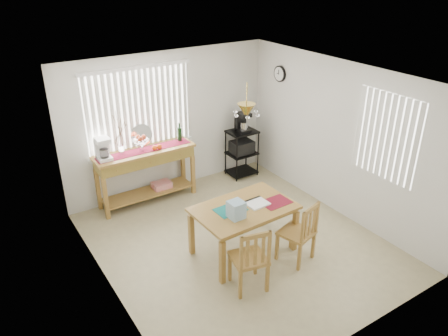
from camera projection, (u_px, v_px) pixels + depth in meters
ground at (238, 243)px, 6.81m from camera, size 4.00×4.50×0.01m
room_shell at (239, 142)px, 6.08m from camera, size 4.20×4.70×2.70m
sideboard at (146, 163)px, 7.68m from camera, size 1.78×0.50×1.00m
sideboard_items at (127, 145)px, 7.36m from camera, size 1.69×0.43×0.77m
wire_cart at (242, 149)px, 8.70m from camera, size 0.56×0.45×0.95m
cart_items at (242, 122)px, 8.47m from camera, size 0.22×0.27×0.39m
dining_table at (244, 212)px, 6.32m from camera, size 1.47×0.97×0.77m
table_items at (242, 208)px, 6.08m from camera, size 1.12×0.51×0.25m
chair_left at (250, 259)px, 5.68m from camera, size 0.53×0.53×0.97m
chair_right at (299, 233)px, 6.23m from camera, size 0.55×0.55×0.96m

